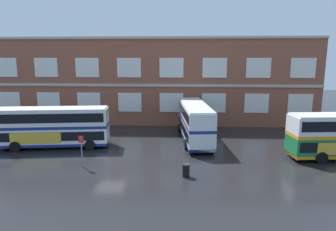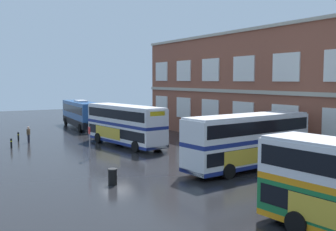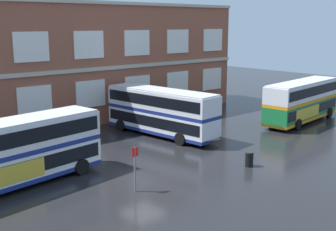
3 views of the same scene
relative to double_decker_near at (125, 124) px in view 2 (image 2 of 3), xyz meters
The scene contains 10 objects.
ground_plane 7.21m from the double_decker_near, 14.67° to the right, with size 120.00×120.00×0.00m, color black.
brick_terminal_building 17.09m from the double_decker_near, 58.38° to the left, with size 44.15×8.19×11.65m.
double_decker_near is the anchor object (origin of this frame).
double_decker_middle 14.81m from the double_decker_near, 13.48° to the left, with size 3.77×11.21×4.07m.
touring_coach 17.12m from the double_decker_near, behind, with size 12.16×3.59×3.80m.
waiting_passenger 10.66m from the double_decker_near, 130.90° to the right, with size 0.58×0.44×1.70m.
bus_stand_flag 7.26m from the double_decker_near, 48.41° to the right, with size 0.44×0.10×2.70m.
station_litter_bin 15.22m from the double_decker_near, 27.34° to the right, with size 0.60×0.60×1.03m.
safety_bollard_west 12.43m from the double_decker_near, 134.84° to the right, with size 0.19×0.19×0.95m.
safety_bollard_east 11.13m from the double_decker_near, 112.32° to the right, with size 0.19×0.19×0.95m.
Camera 2 is at (30.04, -12.78, 6.63)m, focal length 42.89 mm.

